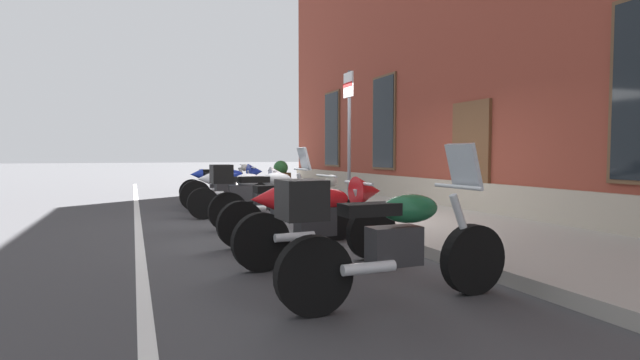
{
  "coord_description": "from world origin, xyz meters",
  "views": [
    {
      "loc": [
        7.84,
        -3.27,
        1.25
      ],
      "look_at": [
        -0.69,
        0.06,
        0.76
      ],
      "focal_mm": 27.02,
      "sensor_mm": 36.0,
      "label": 1
    }
  ],
  "objects": [
    {
      "name": "barrel_planter",
      "position": [
        -5.06,
        0.58,
        0.54
      ],
      "size": [
        0.6,
        0.6,
        0.93
      ],
      "color": "brown",
      "rests_on": "sidewalk"
    },
    {
      "name": "motorcycle_yellow_naked",
      "position": [
        1.51,
        -1.21,
        0.48
      ],
      "size": [
        0.62,
        2.09,
        0.96
      ],
      "color": "black",
      "rests_on": "ground_plane"
    },
    {
      "name": "motorcycle_blue_sport",
      "position": [
        -3.01,
        -1.21,
        0.56
      ],
      "size": [
        0.62,
        2.11,
        1.03
      ],
      "color": "black",
      "rests_on": "ground_plane"
    },
    {
      "name": "motorcycle_white_sport",
      "position": [
        -1.52,
        -1.16,
        0.55
      ],
      "size": [
        0.62,
        2.15,
        1.0
      ],
      "color": "black",
      "rests_on": "ground_plane"
    },
    {
      "name": "sidewalk",
      "position": [
        0.0,
        1.52,
        0.07
      ],
      "size": [
        27.47,
        3.04,
        0.14
      ],
      "primitive_type": "cube",
      "color": "gray",
      "rests_on": "ground_plane"
    },
    {
      "name": "parking_sign",
      "position": [
        -0.05,
        0.36,
        1.81
      ],
      "size": [
        0.36,
        0.07,
        2.6
      ],
      "color": "#4C4C51",
      "rests_on": "sidewalk"
    },
    {
      "name": "lane_stripe",
      "position": [
        0.0,
        -3.2,
        0.0
      ],
      "size": [
        27.47,
        0.12,
        0.01
      ],
      "primitive_type": "cube",
      "color": "silver",
      "rests_on": "ground_plane"
    },
    {
      "name": "ground_plane",
      "position": [
        0.0,
        0.0,
        0.0
      ],
      "size": [
        140.0,
        140.0,
        0.0
      ],
      "primitive_type": "plane",
      "color": "#38383A"
    },
    {
      "name": "motorcycle_silver_touring",
      "position": [
        0.06,
        -1.23,
        0.57
      ],
      "size": [
        0.62,
        2.08,
        1.37
      ],
      "color": "black",
      "rests_on": "ground_plane"
    },
    {
      "name": "motorcycle_green_touring",
      "position": [
        4.4,
        -1.34,
        0.56
      ],
      "size": [
        0.62,
        2.15,
        1.34
      ],
      "color": "black",
      "rests_on": "ground_plane"
    },
    {
      "name": "motorcycle_red_sport",
      "position": [
        2.83,
        -1.25,
        0.54
      ],
      "size": [
        0.62,
        2.01,
        0.99
      ],
      "color": "black",
      "rests_on": "ground_plane"
    },
    {
      "name": "motorcycle_black_naked",
      "position": [
        -4.42,
        -1.18,
        0.49
      ],
      "size": [
        0.62,
        2.03,
        1.0
      ],
      "color": "black",
      "rests_on": "ground_plane"
    }
  ]
}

